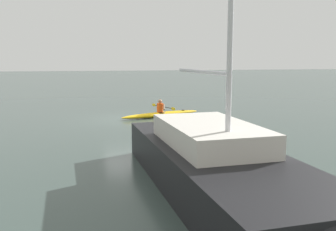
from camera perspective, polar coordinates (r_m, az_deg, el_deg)
ground_plane at (r=19.62m, az=-6.05°, el=-0.55°), size 160.00×160.00×0.00m
kayak at (r=20.33m, az=-1.02°, el=0.19°), size 4.73×2.18×0.26m
kayaker at (r=20.24m, az=-1.17°, el=1.35°), size 0.85×2.24×0.70m
sailboat_mid_row at (r=8.93m, az=7.47°, el=-7.46°), size 2.95×9.05×11.95m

